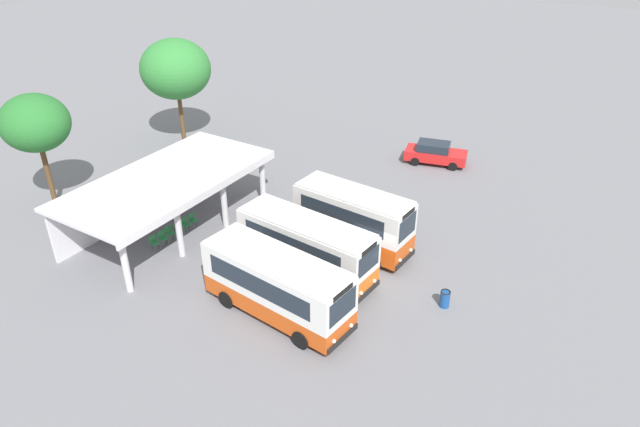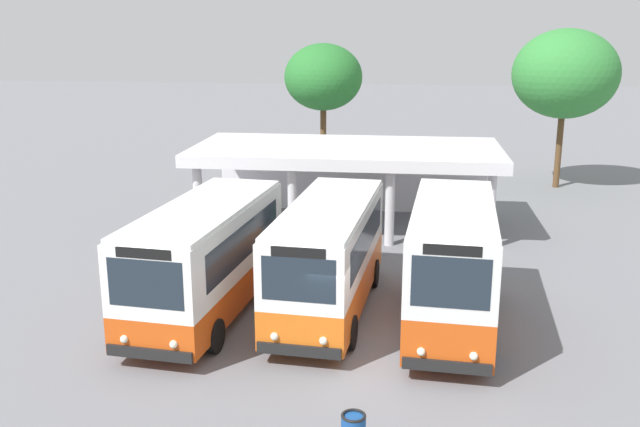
% 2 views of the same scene
% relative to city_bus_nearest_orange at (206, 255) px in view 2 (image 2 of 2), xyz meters
% --- Properties ---
extents(ground_plane, '(180.00, 180.00, 0.00)m').
position_rel_city_bus_nearest_orange_xyz_m(ground_plane, '(4.58, -2.17, -1.81)').
color(ground_plane, slate).
extents(city_bus_nearest_orange, '(3.09, 7.78, 3.27)m').
position_rel_city_bus_nearest_orange_xyz_m(city_bus_nearest_orange, '(0.00, 0.00, 0.00)').
color(city_bus_nearest_orange, black).
rests_on(city_bus_nearest_orange, ground).
extents(city_bus_second_in_row, '(2.80, 7.76, 3.24)m').
position_rel_city_bus_nearest_orange_xyz_m(city_bus_second_in_row, '(3.45, 0.63, -0.02)').
color(city_bus_second_in_row, black).
rests_on(city_bus_second_in_row, ground).
extents(city_bus_middle_cream, '(2.64, 6.87, 3.56)m').
position_rel_city_bus_nearest_orange_xyz_m(city_bus_middle_cream, '(6.90, -0.20, 0.14)').
color(city_bus_middle_cream, black).
rests_on(city_bus_middle_cream, ground).
extents(terminal_canopy, '(12.54, 6.17, 3.40)m').
position_rel_city_bus_nearest_orange_xyz_m(terminal_canopy, '(3.16, 10.61, 0.86)').
color(terminal_canopy, silver).
rests_on(terminal_canopy, ground).
extents(waiting_chair_end_by_column, '(0.46, 0.46, 0.86)m').
position_rel_city_bus_nearest_orange_xyz_m(waiting_chair_end_by_column, '(0.91, 9.19, -1.29)').
color(waiting_chair_end_by_column, slate).
rests_on(waiting_chair_end_by_column, ground).
extents(waiting_chair_second_from_end, '(0.46, 0.46, 0.86)m').
position_rel_city_bus_nearest_orange_xyz_m(waiting_chair_second_from_end, '(1.51, 9.14, -1.29)').
color(waiting_chair_second_from_end, slate).
rests_on(waiting_chair_second_from_end, ground).
extents(waiting_chair_middle_seat, '(0.46, 0.46, 0.86)m').
position_rel_city_bus_nearest_orange_xyz_m(waiting_chair_middle_seat, '(2.11, 9.20, -1.29)').
color(waiting_chair_middle_seat, slate).
rests_on(waiting_chair_middle_seat, ground).
extents(waiting_chair_fourth_seat, '(0.46, 0.46, 0.86)m').
position_rel_city_bus_nearest_orange_xyz_m(waiting_chair_fourth_seat, '(2.71, 9.06, -1.29)').
color(waiting_chair_fourth_seat, slate).
rests_on(waiting_chair_fourth_seat, ground).
extents(waiting_chair_fifth_seat, '(0.46, 0.46, 0.86)m').
position_rel_city_bus_nearest_orange_xyz_m(waiting_chair_fifth_seat, '(3.31, 9.10, -1.29)').
color(waiting_chair_fifth_seat, slate).
rests_on(waiting_chair_fifth_seat, ground).
extents(waiting_chair_far_end_seat, '(0.46, 0.46, 0.86)m').
position_rel_city_bus_nearest_orange_xyz_m(waiting_chair_far_end_seat, '(3.91, 9.05, -1.29)').
color(waiting_chair_far_end_seat, slate).
rests_on(waiting_chair_far_end_seat, ground).
extents(roadside_tree_behind_canopy, '(4.06, 4.06, 7.36)m').
position_rel_city_bus_nearest_orange_xyz_m(roadside_tree_behind_canopy, '(1.19, 18.30, 3.80)').
color(roadside_tree_behind_canopy, brown).
rests_on(roadside_tree_behind_canopy, ground).
extents(roadside_tree_east_of_canopy, '(5.28, 5.28, 8.10)m').
position_rel_city_bus_nearest_orange_xyz_m(roadside_tree_east_of_canopy, '(13.44, 18.81, 4.03)').
color(roadside_tree_east_of_canopy, brown).
rests_on(roadside_tree_east_of_canopy, ground).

